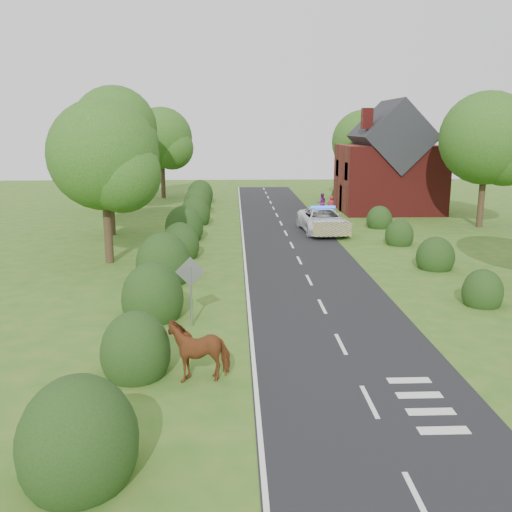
{
  "coord_description": "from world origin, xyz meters",
  "views": [
    {
      "loc": [
        -3.46,
        -17.4,
        6.94
      ],
      "look_at": [
        -2.49,
        7.49,
        1.3
      ],
      "focal_mm": 40.0,
      "sensor_mm": 36.0,
      "label": 1
    }
  ],
  "objects_px": {
    "cow": "(199,353)",
    "police_van": "(323,220)",
    "road_sign": "(191,281)",
    "pedestrian_purple": "(322,203)",
    "pedestrian_red": "(331,207)"
  },
  "relations": [
    {
      "from": "road_sign",
      "to": "cow",
      "type": "distance_m",
      "value": 4.38
    },
    {
      "from": "road_sign",
      "to": "pedestrian_red",
      "type": "distance_m",
      "value": 26.19
    },
    {
      "from": "cow",
      "to": "pedestrian_purple",
      "type": "xyz_separation_m",
      "value": [
        8.32,
        31.84,
        0.09
      ]
    },
    {
      "from": "cow",
      "to": "police_van",
      "type": "relative_size",
      "value": 0.33
    },
    {
      "from": "road_sign",
      "to": "pedestrian_purple",
      "type": "xyz_separation_m",
      "value": [
        8.85,
        27.59,
        -0.86
      ]
    },
    {
      "from": "road_sign",
      "to": "pedestrian_red",
      "type": "bearing_deg",
      "value": 69.65
    },
    {
      "from": "police_van",
      "to": "pedestrian_purple",
      "type": "distance_m",
      "value": 9.45
    },
    {
      "from": "road_sign",
      "to": "police_van",
      "type": "height_order",
      "value": "road_sign"
    },
    {
      "from": "police_van",
      "to": "pedestrian_purple",
      "type": "height_order",
      "value": "police_van"
    },
    {
      "from": "pedestrian_red",
      "to": "pedestrian_purple",
      "type": "bearing_deg",
      "value": -97.89
    },
    {
      "from": "pedestrian_red",
      "to": "pedestrian_purple",
      "type": "distance_m",
      "value": 3.05
    },
    {
      "from": "cow",
      "to": "pedestrian_red",
      "type": "height_order",
      "value": "pedestrian_red"
    },
    {
      "from": "road_sign",
      "to": "cow",
      "type": "relative_size",
      "value": 1.27
    },
    {
      "from": "cow",
      "to": "pedestrian_purple",
      "type": "bearing_deg",
      "value": 155.58
    },
    {
      "from": "police_van",
      "to": "cow",
      "type": "bearing_deg",
      "value": -110.14
    }
  ]
}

